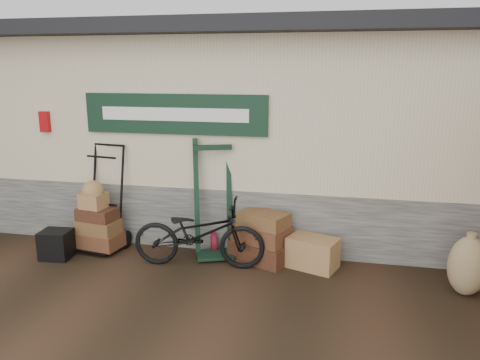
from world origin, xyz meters
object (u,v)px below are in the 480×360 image
Objects in this scene: porter_trolley at (104,197)px; black_trunk at (56,244)px; wicker_hamper at (313,253)px; suitcase_stack at (261,236)px; bicycle at (199,230)px; green_barrow at (213,199)px.

porter_trolley is 3.89× the size of black_trunk.
wicker_hamper is 1.58× the size of black_trunk.
black_trunk is (-0.48, -0.52, -0.57)m from porter_trolley.
porter_trolley is 0.91m from black_trunk.
suitcase_stack is 2.83m from black_trunk.
black_trunk is at bearing 88.89° from bicycle.
black_trunk is 0.23× the size of bicycle.
porter_trolley is at bearing 70.89° from bicycle.
wicker_hamper is 1.53m from bicycle.
suitcase_stack is 1.98× the size of black_trunk.
porter_trolley is at bearing 178.14° from wicker_hamper.
green_barrow is at bearing 173.93° from suitcase_stack.
green_barrow is 0.83m from suitcase_stack.
bicycle is (-0.77, -0.37, 0.16)m from suitcase_stack.
black_trunk is at bearing -173.03° from wicker_hamper.
wicker_hamper is (3.00, -0.10, -0.57)m from porter_trolley.
porter_trolley is 1.59m from bicycle.
suitcase_stack is 1.26× the size of wicker_hamper.
green_barrow is (1.61, 0.07, 0.05)m from porter_trolley.
suitcase_stack is 0.73m from wicker_hamper.
bicycle is at bearing 4.35° from black_trunk.
porter_trolley reaches higher than wicker_hamper.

